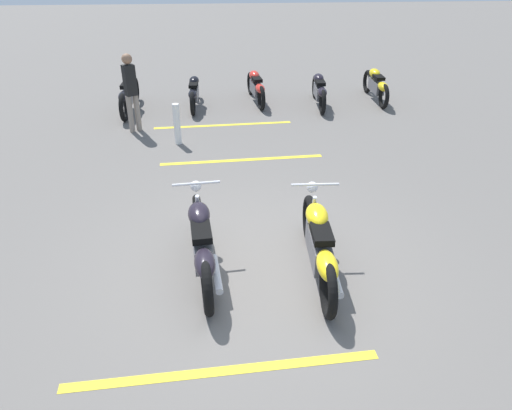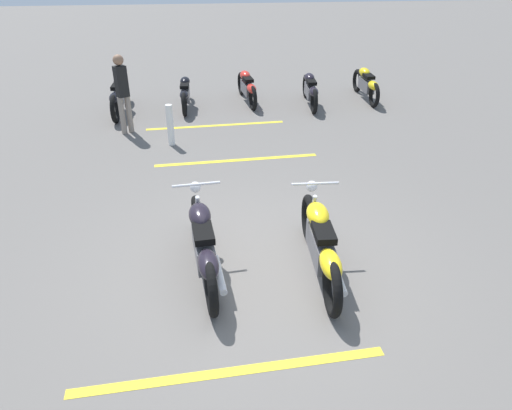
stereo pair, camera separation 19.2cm
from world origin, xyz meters
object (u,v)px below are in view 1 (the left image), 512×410
object	(u,v)px
bystander_near_row	(131,89)
bollard_post	(177,124)
motorcycle_bright_foreground	(319,245)
motorcycle_row_far_right	(129,94)
motorcycle_row_right	(194,92)
motorcycle_row_center	(256,87)
motorcycle_row_far_left	(376,85)
motorcycle_dark_foreground	(202,243)
motorcycle_row_left	(319,90)

from	to	relation	value
bystander_near_row	bollard_post	distance (m)	1.41
motorcycle_bright_foreground	motorcycle_row_far_right	distance (m)	7.71
motorcycle_row_far_right	motorcycle_row_right	bearing A→B (deg)	-81.12
motorcycle_row_right	motorcycle_bright_foreground	bearing A→B (deg)	-164.11
motorcycle_row_center	bystander_near_row	xyz separation A→B (m)	(-1.93, 2.88, 0.53)
motorcycle_row_far_left	motorcycle_row_right	xyz separation A→B (m)	(-0.23, 4.81, -0.03)
motorcycle_bright_foreground	motorcycle_row_far_right	size ratio (longest dim) A/B	1.00
motorcycle_dark_foreground	bollard_post	bearing A→B (deg)	2.35
motorcycle_row_left	bystander_near_row	size ratio (longest dim) A/B	1.20
motorcycle_row_left	motorcycle_row_far_right	world-z (taller)	motorcycle_row_far_right
motorcycle_dark_foreground	bollard_post	size ratio (longest dim) A/B	2.59
motorcycle_row_right	motorcycle_row_far_right	size ratio (longest dim) A/B	0.88
bystander_near_row	bollard_post	xyz separation A→B (m)	(-0.83, -1.01, -0.52)
motorcycle_row_far_left	bollard_post	world-z (taller)	bollard_post
bollard_post	motorcycle_row_far_right	bearing A→B (deg)	31.01
motorcycle_dark_foreground	motorcycle_row_far_right	bearing A→B (deg)	10.72
motorcycle_bright_foreground	motorcycle_row_right	world-z (taller)	motorcycle_bright_foreground
motorcycle_bright_foreground	motorcycle_dark_foreground	distance (m)	1.47
bystander_near_row	motorcycle_row_right	bearing A→B (deg)	-71.05
motorcycle_bright_foreground	bollard_post	world-z (taller)	motorcycle_bright_foreground
motorcycle_row_left	motorcycle_bright_foreground	bearing A→B (deg)	172.31
motorcycle_row_left	motorcycle_row_center	size ratio (longest dim) A/B	1.00
motorcycle_row_right	motorcycle_row_left	bearing A→B (deg)	-90.73
motorcycle_row_right	motorcycle_row_far_right	distance (m)	1.62
motorcycle_row_right	bystander_near_row	world-z (taller)	bystander_near_row
motorcycle_row_center	bystander_near_row	bearing A→B (deg)	116.83
motorcycle_bright_foreground	motorcycle_row_far_left	bearing A→B (deg)	-19.97
motorcycle_bright_foreground	bollard_post	bearing A→B (deg)	26.17
motorcycle_row_left	motorcycle_row_far_left	bearing A→B (deg)	-74.04
motorcycle_row_far_right	motorcycle_row_far_left	bearing A→B (deg)	-84.71
motorcycle_dark_foreground	motorcycle_row_far_right	size ratio (longest dim) A/B	1.00
bystander_near_row	bollard_post	world-z (taller)	bystander_near_row
bystander_near_row	motorcycle_dark_foreground	bearing A→B (deg)	164.13
motorcycle_row_center	bystander_near_row	distance (m)	3.51
motorcycle_dark_foreground	motorcycle_row_right	size ratio (longest dim) A/B	1.14
motorcycle_dark_foreground	motorcycle_row_center	bearing A→B (deg)	-15.23
motorcycle_row_far_left	motorcycle_row_center	bearing A→B (deg)	88.46
motorcycle_dark_foreground	motorcycle_row_left	bearing A→B (deg)	-28.04
motorcycle_bright_foreground	motorcycle_row_right	size ratio (longest dim) A/B	1.14
motorcycle_row_center	bollard_post	size ratio (longest dim) A/B	2.37
motorcycle_bright_foreground	motorcycle_row_center	size ratio (longest dim) A/B	1.09
motorcycle_row_left	motorcycle_row_right	xyz separation A→B (m)	(0.13, 3.20, -0.02)
motorcycle_bright_foreground	bollard_post	xyz separation A→B (m)	(4.68, 2.09, -0.03)
motorcycle_dark_foreground	motorcycle_row_center	xyz separation A→B (m)	(7.29, -1.25, -0.04)
motorcycle_bright_foreground	bystander_near_row	bearing A→B (deg)	31.48
motorcycle_row_far_left	motorcycle_row_left	distance (m)	1.65
motorcycle_row_center	motorcycle_row_far_right	world-z (taller)	motorcycle_row_far_right
motorcycle_row_left	bystander_near_row	distance (m)	4.75
motorcycle_row_left	bystander_near_row	bearing A→B (deg)	111.86
motorcycle_row_right	bollard_post	bearing A→B (deg)	175.43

